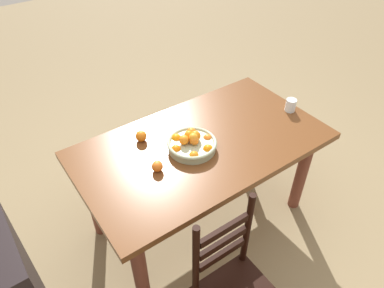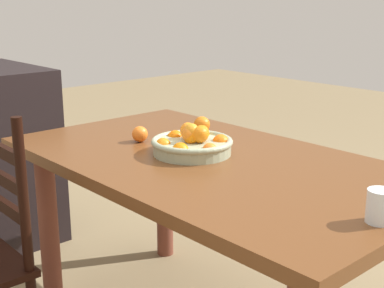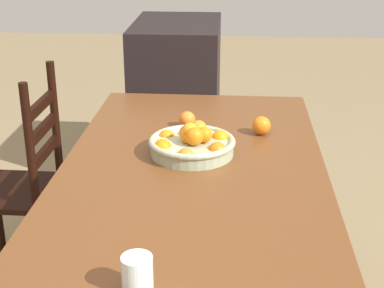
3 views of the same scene
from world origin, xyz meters
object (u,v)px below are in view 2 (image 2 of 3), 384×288
object	(u,v)px
dining_table	(210,187)
orange_loose_0	(202,125)
fruit_bowl	(192,144)
drinking_glass	(380,206)
orange_loose_1	(140,134)

from	to	relation	value
dining_table	orange_loose_0	world-z (taller)	orange_loose_0
dining_table	fruit_bowl	xyz separation A→B (m)	(0.09, 0.01, 0.16)
fruit_bowl	orange_loose_0	distance (m)	0.34
dining_table	drinking_glass	xyz separation A→B (m)	(-0.74, 0.08, 0.16)
orange_loose_0	orange_loose_1	xyz separation A→B (m)	(0.06, 0.30, -0.00)
dining_table	fruit_bowl	world-z (taller)	fruit_bowl
dining_table	drinking_glass	distance (m)	0.77
fruit_bowl	orange_loose_1	xyz separation A→B (m)	(0.28, 0.04, -0.01)
orange_loose_1	orange_loose_0	bearing A→B (deg)	-101.10
drinking_glass	orange_loose_1	bearing A→B (deg)	-1.23
orange_loose_0	orange_loose_1	distance (m)	0.31
fruit_bowl	drinking_glass	world-z (taller)	fruit_bowl
orange_loose_0	dining_table	bearing A→B (deg)	141.60
dining_table	orange_loose_1	bearing A→B (deg)	7.96
orange_loose_0	orange_loose_1	size ratio (longest dim) A/B	1.11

